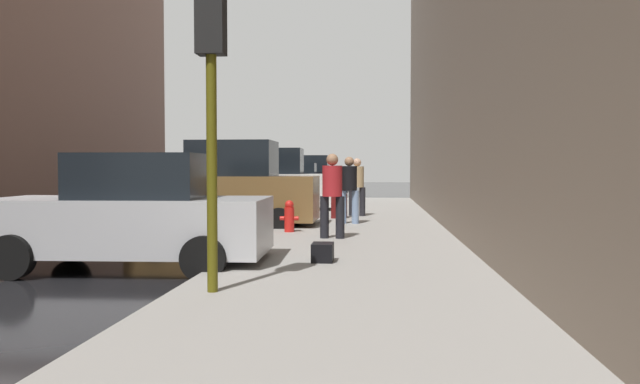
{
  "coord_description": "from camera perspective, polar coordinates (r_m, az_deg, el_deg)",
  "views": [
    {
      "loc": [
        6.36,
        -9.98,
        1.57
      ],
      "look_at": [
        5.16,
        3.42,
        1.05
      ],
      "focal_mm": 35.0,
      "sensor_mm": 36.0,
      "label": 1
    }
  ],
  "objects": [
    {
      "name": "sidewalk",
      "position": [
        10.1,
        3.03,
        -6.31
      ],
      "size": [
        4.0,
        40.0,
        0.15
      ],
      "primitive_type": "cube",
      "color": "gray",
      "rests_on": "ground_plane"
    },
    {
      "name": "parked_blue_sedan",
      "position": [
        27.33,
        -2.71,
        0.68
      ],
      "size": [
        4.25,
        2.16,
        1.79
      ],
      "color": "navy",
      "rests_on": "ground_plane"
    },
    {
      "name": "pedestrian_in_red_jacket",
      "position": [
        12.56,
        1.13,
        0.08
      ],
      "size": [
        0.52,
        0.44,
        1.71
      ],
      "color": "black",
      "rests_on": "sidewalk"
    },
    {
      "name": "parked_black_suv",
      "position": [
        33.48,
        -1.26,
        1.28
      ],
      "size": [
        4.6,
        2.06,
        2.25
      ],
      "color": "black",
      "rests_on": "ground_plane"
    },
    {
      "name": "parked_bronze_suv",
      "position": [
        15.82,
        -8.47,
        0.23
      ],
      "size": [
        4.61,
        2.08,
        2.25
      ],
      "color": "brown",
      "rests_on": "ground_plane"
    },
    {
      "name": "traffic_light",
      "position": [
        7.31,
        -9.91,
        11.53
      ],
      "size": [
        0.32,
        0.32,
        3.6
      ],
      "color": "#514C0F",
      "rests_on": "sidewalk"
    },
    {
      "name": "parked_white_van",
      "position": [
        21.59,
        -4.8,
        0.76
      ],
      "size": [
        4.66,
        2.18,
        2.25
      ],
      "color": "silver",
      "rests_on": "ground_plane"
    },
    {
      "name": "pedestrian_in_jeans",
      "position": [
        15.93,
        2.68,
        0.52
      ],
      "size": [
        0.51,
        0.43,
        1.71
      ],
      "color": "#728CB2",
      "rests_on": "sidewalk"
    },
    {
      "name": "parked_silver_sedan",
      "position": [
        9.99,
        -16.73,
        -2.03
      ],
      "size": [
        4.26,
        2.18,
        1.79
      ],
      "color": "#B7BABF",
      "rests_on": "ground_plane"
    },
    {
      "name": "rolling_suitcase",
      "position": [
        17.78,
        1.77,
        -1.28
      ],
      "size": [
        0.43,
        0.6,
        1.04
      ],
      "color": "#591414",
      "rests_on": "sidewalk"
    },
    {
      "name": "fire_hydrant",
      "position": [
        13.88,
        -2.82,
        -2.23
      ],
      "size": [
        0.42,
        0.22,
        0.7
      ],
      "color": "red",
      "rests_on": "sidewalk"
    },
    {
      "name": "duffel_bag",
      "position": [
        9.5,
        0.24,
        -5.54
      ],
      "size": [
        0.32,
        0.44,
        0.28
      ],
      "color": "black",
      "rests_on": "sidewalk"
    },
    {
      "name": "pedestrian_in_tan_coat",
      "position": [
        18.52,
        3.42,
        0.76
      ],
      "size": [
        0.53,
        0.48,
        1.71
      ],
      "color": "black",
      "rests_on": "sidewalk"
    }
  ]
}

